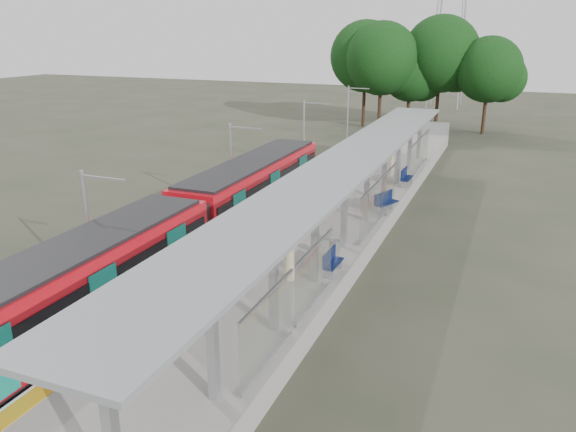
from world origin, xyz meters
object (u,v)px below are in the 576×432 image
at_px(info_pillar_far, 391,165).
at_px(litter_bin, 335,251).
at_px(train, 185,227).
at_px(bench_near, 331,261).
at_px(bench_mid, 385,201).
at_px(info_pillar_near, 289,262).
at_px(bench_far, 406,177).

xyz_separation_m(info_pillar_far, litter_bin, (0.94, -15.74, -0.24)).
relative_size(train, bench_near, 18.90).
bearing_deg(litter_bin, bench_mid, 86.43).
distance_m(train, bench_mid, 11.34).
bearing_deg(bench_mid, train, -106.28).
distance_m(bench_near, info_pillar_near, 1.83).
distance_m(train, litter_bin, 6.77).
bearing_deg(bench_mid, litter_bin, -71.02).
bearing_deg(bench_far, info_pillar_near, -93.72).
xyz_separation_m(bench_near, info_pillar_near, (-1.36, -1.21, 0.24)).
bearing_deg(bench_far, bench_near, -88.91).
bearing_deg(train, bench_near, -0.53).
xyz_separation_m(train, bench_near, (6.90, -0.06, -0.53)).
bearing_deg(train, info_pillar_far, 71.46).
bearing_deg(bench_near, info_pillar_far, 95.87).
bearing_deg(bench_near, train, -178.73).
height_order(bench_mid, info_pillar_near, info_pillar_near).
bearing_deg(bench_mid, bench_near, -68.77).
bearing_deg(info_pillar_near, bench_far, 63.86).
bearing_deg(train, litter_bin, 10.42).
xyz_separation_m(bench_near, bench_mid, (0.20, 8.89, 0.06)).
height_order(train, bench_far, train).
bearing_deg(bench_far, train, -114.01).
bearing_deg(info_pillar_near, bench_near, 21.16).
distance_m(train, info_pillar_far, 17.89).
xyz_separation_m(train, bench_mid, (7.10, 8.83, -0.47)).
relative_size(bench_near, bench_far, 0.90).
bearing_deg(train, info_pillar_near, -12.91).
bearing_deg(info_pillar_far, info_pillar_near, -112.36).
distance_m(train, info_pillar_near, 5.70).
relative_size(train, bench_mid, 16.51).
xyz_separation_m(info_pillar_near, info_pillar_far, (0.14, 18.23, -0.06)).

